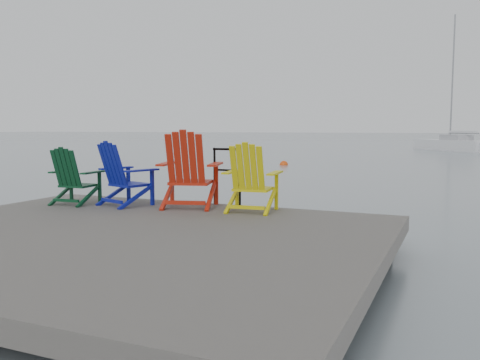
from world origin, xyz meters
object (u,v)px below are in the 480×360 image
at_px(chair_yellow, 251,178).
at_px(chair_blue, 123,174).
at_px(chair_green, 73,176).
at_px(chair_red, 189,170).
at_px(sailboat_near, 453,146).
at_px(buoy_b, 284,165).
at_px(handrail, 227,171).

bearing_deg(chair_yellow, chair_blue, 179.90).
xyz_separation_m(chair_green, chair_red, (1.85, 0.43, 0.13)).
bearing_deg(sailboat_near, buoy_b, -145.43).
bearing_deg(handrail, chair_blue, -153.83).
distance_m(chair_blue, chair_red, 1.07).
relative_size(handrail, buoy_b, 2.25).
relative_size(chair_blue, chair_yellow, 1.00).
distance_m(chair_red, buoy_b, 16.29).
height_order(chair_red, chair_yellow, chair_red).
height_order(chair_green, buoy_b, chair_green).
xyz_separation_m(chair_green, chair_blue, (0.80, 0.21, 0.05)).
distance_m(chair_green, chair_yellow, 2.90).
bearing_deg(chair_blue, handrail, 44.16).
distance_m(handrail, chair_green, 2.44).
xyz_separation_m(chair_red, chair_yellow, (1.01, 0.02, -0.08)).
relative_size(chair_green, chair_blue, 0.91).
xyz_separation_m(chair_red, buoy_b, (-3.77, 15.81, -1.08)).
bearing_deg(handrail, chair_green, -157.73).
xyz_separation_m(handrail, sailboat_near, (2.84, 35.96, -0.69)).
relative_size(chair_blue, sailboat_near, 0.09).
distance_m(chair_green, sailboat_near, 37.24).
relative_size(chair_red, sailboat_near, 0.11).
bearing_deg(buoy_b, chair_red, -76.57).
bearing_deg(sailboat_near, chair_blue, -133.31).
xyz_separation_m(handrail, chair_red, (-0.41, -0.49, 0.04)).
relative_size(sailboat_near, buoy_b, 26.93).
bearing_deg(handrail, chair_red, -129.84).
xyz_separation_m(chair_green, sailboat_near, (5.10, 36.88, -0.59)).
relative_size(chair_blue, chair_red, 0.86).
distance_m(chair_green, chair_blue, 0.83).
bearing_deg(buoy_b, chair_green, -83.24).
bearing_deg(chair_red, chair_green, 176.72).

